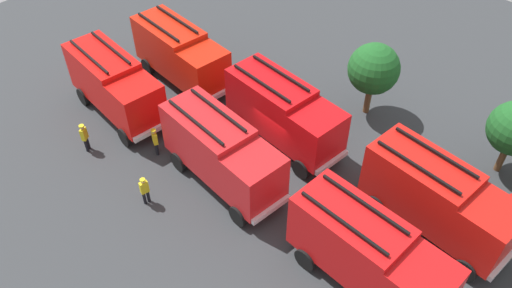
{
  "coord_description": "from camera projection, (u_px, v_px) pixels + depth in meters",
  "views": [
    {
      "loc": [
        13.12,
        -14.26,
        19.78
      ],
      "look_at": [
        0.0,
        0.0,
        1.4
      ],
      "focal_mm": 35.59,
      "sensor_mm": 36.0,
      "label": 1
    }
  ],
  "objects": [
    {
      "name": "firefighter_0",
      "position": [
        145.0,
        190.0,
        24.99
      ],
      "size": [
        0.33,
        0.46,
        1.69
      ],
      "rotation": [
        0.0,
        0.0,
        2.9
      ],
      "color": "black",
      "rests_on": "ground"
    },
    {
      "name": "fire_truck_4",
      "position": [
        284.0,
        111.0,
        27.48
      ],
      "size": [
        7.4,
        3.3,
        3.88
      ],
      "rotation": [
        0.0,
        0.0,
        -0.09
      ],
      "color": "red",
      "rests_on": "ground"
    },
    {
      "name": "firefighter_3",
      "position": [
        507.0,
        206.0,
        24.18
      ],
      "size": [
        0.43,
        0.29,
        1.75
      ],
      "rotation": [
        0.0,
        0.0,
        4.76
      ],
      "color": "black",
      "rests_on": "ground"
    },
    {
      "name": "ground_plane",
      "position": [
        256.0,
        163.0,
        27.67
      ],
      "size": [
        54.62,
        54.62,
        0.0
      ],
      "primitive_type": "plane",
      "color": "#2D3033"
    },
    {
      "name": "firefighter_1",
      "position": [
        85.0,
        136.0,
        27.71
      ],
      "size": [
        0.43,
        0.48,
        1.8
      ],
      "rotation": [
        0.0,
        0.0,
        3.73
      ],
      "color": "black",
      "rests_on": "ground"
    },
    {
      "name": "fire_truck_0",
      "position": [
        115.0,
        84.0,
        29.27
      ],
      "size": [
        7.41,
        3.35,
        3.88
      ],
      "rotation": [
        0.0,
        0.0,
        -0.1
      ],
      "color": "red",
      "rests_on": "ground"
    },
    {
      "name": "firefighter_2",
      "position": [
        155.0,
        140.0,
        27.52
      ],
      "size": [
        0.48,
        0.4,
        1.75
      ],
      "rotation": [
        0.0,
        0.0,
        1.12
      ],
      "color": "black",
      "rests_on": "ground"
    },
    {
      "name": "fire_truck_3",
      "position": [
        180.0,
        53.0,
        31.58
      ],
      "size": [
        7.4,
        3.32,
        3.88
      ],
      "rotation": [
        0.0,
        0.0,
        -0.1
      ],
      "color": "red",
      "rests_on": "ground"
    },
    {
      "name": "fire_truck_1",
      "position": [
        222.0,
        151.0,
        25.22
      ],
      "size": [
        7.4,
        3.32,
        3.88
      ],
      "rotation": [
        0.0,
        0.0,
        -0.1
      ],
      "color": "red",
      "rests_on": "ground"
    },
    {
      "name": "fire_truck_5",
      "position": [
        438.0,
        197.0,
        23.06
      ],
      "size": [
        7.4,
        3.31,
        3.88
      ],
      "rotation": [
        0.0,
        0.0,
        -0.09
      ],
      "color": "red",
      "rests_on": "ground"
    },
    {
      "name": "fire_truck_2",
      "position": [
        369.0,
        253.0,
        20.89
      ],
      "size": [
        7.32,
        3.08,
        3.88
      ],
      "rotation": [
        0.0,
        0.0,
        -0.06
      ],
      "color": "red",
      "rests_on": "ground"
    },
    {
      "name": "tree_0",
      "position": [
        374.0,
        69.0,
        28.72
      ],
      "size": [
        2.97,
        2.97,
        4.61
      ],
      "color": "brown",
      "rests_on": "ground"
    }
  ]
}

